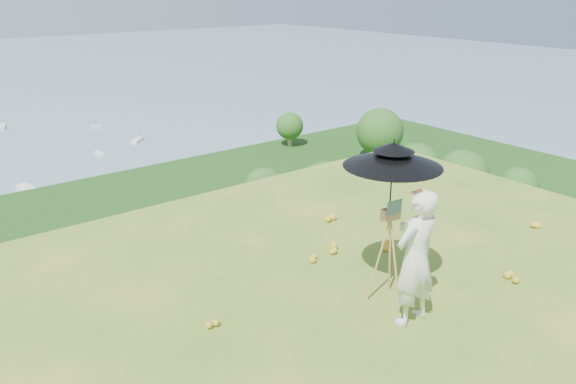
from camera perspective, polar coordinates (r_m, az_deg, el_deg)
wildflowers at (r=6.94m, az=13.44°, el=-17.16°), size 10.00×10.50×0.12m
painter at (r=7.40m, az=12.83°, el=-6.54°), size 0.69×0.46×1.87m
field_easel at (r=7.92m, az=10.15°, el=-5.88°), size 0.63×0.63×1.52m
sun_umbrella at (r=7.54m, az=10.48°, el=1.31°), size 1.49×1.49×1.10m
painter_cap at (r=7.05m, az=13.38°, el=-0.14°), size 0.21×0.25×0.10m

